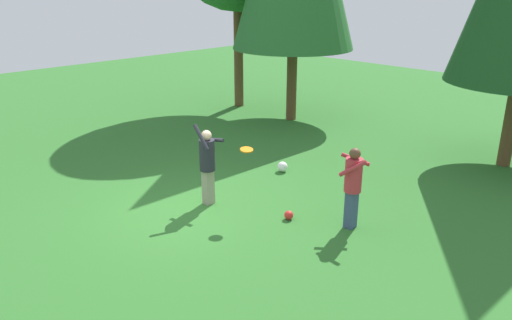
# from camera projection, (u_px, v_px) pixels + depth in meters

# --- Properties ---
(ground_plane) EXTENTS (40.00, 40.00, 0.00)m
(ground_plane) POSITION_uv_depth(u_px,v_px,m) (187.00, 207.00, 10.93)
(ground_plane) COLOR #2D6B28
(person_thrower) EXTENTS (0.59, 0.59, 1.87)m
(person_thrower) POSITION_uv_depth(u_px,v_px,m) (207.00, 161.00, 10.77)
(person_thrower) COLOR gray
(person_thrower) RESTS_ON ground_plane
(person_catcher) EXTENTS (0.71, 0.68, 1.68)m
(person_catcher) POSITION_uv_depth(u_px,v_px,m) (353.00, 181.00, 9.71)
(person_catcher) COLOR #38476B
(person_catcher) RESTS_ON ground_plane
(frisbee) EXTENTS (0.34, 0.34, 0.06)m
(frisbee) POSITION_uv_depth(u_px,v_px,m) (247.00, 150.00, 10.16)
(frisbee) COLOR orange
(ball_red) EXTENTS (0.19, 0.19, 0.19)m
(ball_red) POSITION_uv_depth(u_px,v_px,m) (289.00, 215.00, 10.34)
(ball_red) COLOR red
(ball_red) RESTS_ON ground_plane
(ball_white) EXTENTS (0.27, 0.27, 0.27)m
(ball_white) POSITION_uv_depth(u_px,v_px,m) (282.00, 167.00, 12.90)
(ball_white) COLOR white
(ball_white) RESTS_ON ground_plane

